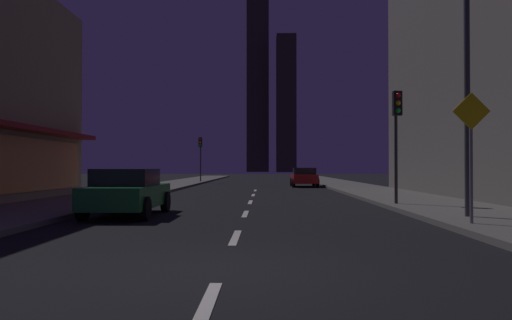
{
  "coord_description": "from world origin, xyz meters",
  "views": [
    {
      "loc": [
        0.63,
        -7.19,
        1.5
      ],
      "look_at": [
        0.0,
        26.62,
        1.99
      ],
      "focal_mm": 34.32,
      "sensor_mm": 36.0,
      "label": 1
    }
  ],
  "objects_px": {
    "traffic_light_near_right": "(397,121)",
    "fire_hydrant_far_left": "(138,187)",
    "traffic_light_far_left": "(200,149)",
    "pedestrian_crossing_sign": "(471,146)",
    "car_parked_far": "(304,177)",
    "car_parked_near": "(128,192)",
    "street_lamp_right": "(437,38)"
  },
  "relations": [
    {
      "from": "car_parked_far",
      "to": "pedestrian_crossing_sign",
      "type": "distance_m",
      "value": 25.52
    },
    {
      "from": "traffic_light_far_left",
      "to": "pedestrian_crossing_sign",
      "type": "xyz_separation_m",
      "value": [
        11.1,
        -34.28,
        -1.18
      ]
    },
    {
      "from": "car_parked_far",
      "to": "traffic_light_far_left",
      "type": "bearing_deg",
      "value": 135.74
    },
    {
      "from": "car_parked_far",
      "to": "traffic_light_far_left",
      "type": "height_order",
      "value": "traffic_light_far_left"
    },
    {
      "from": "car_parked_far",
      "to": "fire_hydrant_far_left",
      "type": "xyz_separation_m",
      "value": [
        -9.5,
        -12.27,
        -0.29
      ]
    },
    {
      "from": "street_lamp_right",
      "to": "fire_hydrant_far_left",
      "type": "bearing_deg",
      "value": 134.53
    },
    {
      "from": "traffic_light_far_left",
      "to": "street_lamp_right",
      "type": "height_order",
      "value": "street_lamp_right"
    },
    {
      "from": "traffic_light_near_right",
      "to": "fire_hydrant_far_left",
      "type": "bearing_deg",
      "value": 148.88
    },
    {
      "from": "traffic_light_far_left",
      "to": "street_lamp_right",
      "type": "relative_size",
      "value": 0.64
    },
    {
      "from": "traffic_light_near_right",
      "to": "street_lamp_right",
      "type": "xyz_separation_m",
      "value": [
        -0.12,
        -4.58,
        1.87
      ]
    },
    {
      "from": "car_parked_near",
      "to": "traffic_light_near_right",
      "type": "distance_m",
      "value": 9.94
    },
    {
      "from": "fire_hydrant_far_left",
      "to": "traffic_light_near_right",
      "type": "bearing_deg",
      "value": -31.12
    },
    {
      "from": "traffic_light_near_right",
      "to": "traffic_light_far_left",
      "type": "distance_m",
      "value": 30.1
    },
    {
      "from": "traffic_light_far_left",
      "to": "pedestrian_crossing_sign",
      "type": "bearing_deg",
      "value": -72.06
    },
    {
      "from": "traffic_light_near_right",
      "to": "traffic_light_far_left",
      "type": "xyz_separation_m",
      "value": [
        -11.0,
        28.02,
        0.0
      ]
    },
    {
      "from": "pedestrian_crossing_sign",
      "to": "car_parked_near",
      "type": "bearing_deg",
      "value": 161.42
    },
    {
      "from": "car_parked_far",
      "to": "car_parked_near",
      "type": "bearing_deg",
      "value": -107.88
    },
    {
      "from": "fire_hydrant_far_left",
      "to": "traffic_light_near_right",
      "type": "xyz_separation_m",
      "value": [
        11.4,
        -6.88,
        2.74
      ]
    },
    {
      "from": "street_lamp_right",
      "to": "car_parked_near",
      "type": "bearing_deg",
      "value": 171.06
    },
    {
      "from": "fire_hydrant_far_left",
      "to": "traffic_light_far_left",
      "type": "height_order",
      "value": "traffic_light_far_left"
    },
    {
      "from": "street_lamp_right",
      "to": "traffic_light_far_left",
      "type": "bearing_deg",
      "value": 108.46
    },
    {
      "from": "traffic_light_far_left",
      "to": "pedestrian_crossing_sign",
      "type": "height_order",
      "value": "traffic_light_far_left"
    },
    {
      "from": "fire_hydrant_far_left",
      "to": "traffic_light_near_right",
      "type": "relative_size",
      "value": 0.16
    },
    {
      "from": "car_parked_near",
      "to": "pedestrian_crossing_sign",
      "type": "bearing_deg",
      "value": -18.58
    },
    {
      "from": "traffic_light_near_right",
      "to": "traffic_light_far_left",
      "type": "relative_size",
      "value": 1.0
    },
    {
      "from": "traffic_light_near_right",
      "to": "street_lamp_right",
      "type": "distance_m",
      "value": 4.95
    },
    {
      "from": "car_parked_near",
      "to": "traffic_light_far_left",
      "type": "height_order",
      "value": "traffic_light_far_left"
    },
    {
      "from": "street_lamp_right",
      "to": "pedestrian_crossing_sign",
      "type": "bearing_deg",
      "value": -82.54
    },
    {
      "from": "traffic_light_far_left",
      "to": "car_parked_far",
      "type": "bearing_deg",
      "value": -44.26
    },
    {
      "from": "fire_hydrant_far_left",
      "to": "traffic_light_far_left",
      "type": "xyz_separation_m",
      "value": [
        0.4,
        21.13,
        2.74
      ]
    },
    {
      "from": "car_parked_far",
      "to": "fire_hydrant_far_left",
      "type": "relative_size",
      "value": 6.48
    },
    {
      "from": "traffic_light_near_right",
      "to": "pedestrian_crossing_sign",
      "type": "distance_m",
      "value": 6.38
    }
  ]
}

